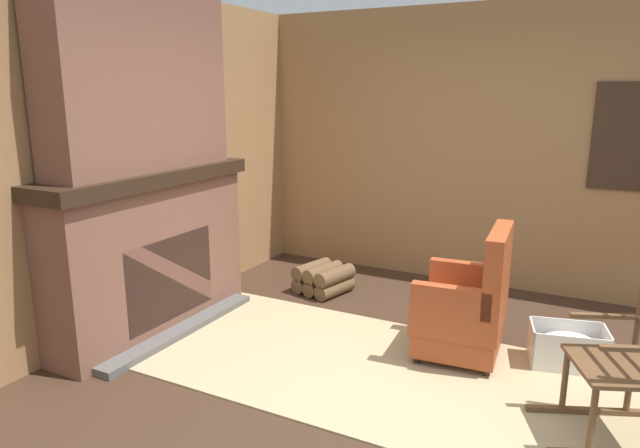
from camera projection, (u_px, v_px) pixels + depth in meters
ground_plane at (401, 389)px, 3.74m from camera, size 14.00×14.00×0.00m
wood_panel_wall_left at (122, 162)px, 4.50m from camera, size 0.06×5.28×2.70m
wood_panel_wall_back at (494, 149)px, 5.44m from camera, size 5.28×0.09×2.70m
fireplace_hearth at (152, 252)px, 4.55m from camera, size 0.62×1.94×1.30m
chimney_breast at (138, 78)px, 4.24m from camera, size 0.36×1.62×1.38m
area_rug at (372, 368)px, 4.00m from camera, size 3.48×1.63×0.01m
armchair at (467, 309)px, 4.13m from camera, size 0.66×0.74×0.97m
rocking_chair at (623, 371)px, 3.13m from camera, size 0.92×0.74×1.15m
firewood_stack at (323, 279)px, 5.48m from camera, size 0.53×0.54×0.27m
laundry_basket at (568, 347)px, 4.01m from camera, size 0.57×0.44×0.29m
oil_lamp_vase at (78, 164)px, 3.90m from camera, size 0.12×0.12×0.31m
storage_case at (156, 160)px, 4.55m from camera, size 0.14×0.26×0.11m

